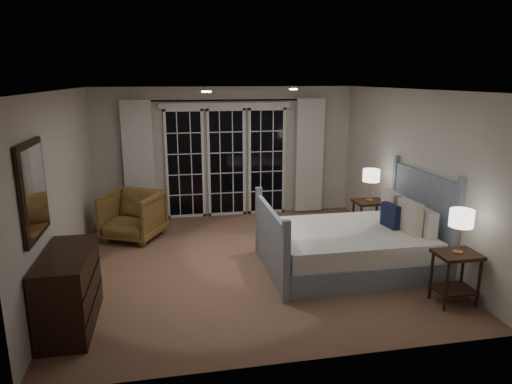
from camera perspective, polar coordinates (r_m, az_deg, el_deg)
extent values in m
plane|color=brown|center=(6.85, -0.89, -8.74)|extent=(5.00, 5.00, 0.00)
plane|color=white|center=(6.32, -0.98, 12.65)|extent=(5.00, 5.00, 0.00)
cube|color=beige|center=(6.53, -23.08, 0.48)|extent=(0.02, 5.00, 2.50)
cube|color=beige|center=(7.32, 18.73, 2.25)|extent=(0.02, 5.00, 2.50)
cube|color=beige|center=(8.90, -3.76, 4.96)|extent=(5.00, 0.02, 2.50)
cube|color=beige|center=(4.13, 5.19, -5.95)|extent=(5.00, 0.02, 2.50)
cube|color=black|center=(8.84, -8.87, 3.45)|extent=(0.66, 0.02, 2.02)
cube|color=black|center=(8.90, -3.71, 3.66)|extent=(0.66, 0.02, 2.02)
cube|color=black|center=(9.04, 1.33, 3.84)|extent=(0.66, 0.02, 2.02)
cube|color=white|center=(8.76, -3.82, 10.74)|extent=(2.50, 0.04, 0.10)
cylinder|color=black|center=(8.70, -3.78, 11.38)|extent=(3.50, 0.03, 0.03)
cube|color=silver|center=(8.75, -14.45, 3.72)|extent=(0.55, 0.10, 2.25)
cube|color=silver|center=(9.15, 6.68, 4.52)|extent=(0.55, 0.10, 2.25)
cylinder|color=white|center=(7.08, 4.70, 12.68)|extent=(0.12, 0.12, 0.01)
cylinder|color=white|center=(5.84, -6.21, 12.35)|extent=(0.12, 0.12, 0.01)
cube|color=#8796A3|center=(6.74, 11.30, -7.99)|extent=(2.14, 1.67, 0.31)
cube|color=silver|center=(6.64, 11.42, -5.70)|extent=(2.08, 1.61, 0.26)
cube|color=#8796A3|center=(7.06, 20.02, -3.08)|extent=(0.06, 1.67, 1.35)
cube|color=#8796A3|center=(6.30, 1.84, -6.25)|extent=(0.06, 1.67, 0.94)
cube|color=silver|center=(6.68, 19.99, -3.36)|extent=(0.14, 0.60, 0.36)
cube|color=silver|center=(7.21, 17.42, -1.90)|extent=(0.14, 0.60, 0.36)
cube|color=beige|center=(6.62, 18.65, -3.00)|extent=(0.16, 0.46, 0.45)
cube|color=beige|center=(7.09, 16.46, -1.71)|extent=(0.16, 0.46, 0.45)
cube|color=#151E3C|center=(6.81, 16.44, -2.86)|extent=(0.15, 0.35, 0.34)
cube|color=black|center=(5.94, 23.87, -7.15)|extent=(0.50, 0.40, 0.04)
cube|color=black|center=(6.11, 23.45, -11.09)|extent=(0.46, 0.36, 0.03)
cylinder|color=black|center=(5.83, 22.73, -10.86)|extent=(0.04, 0.04, 0.62)
cylinder|color=black|center=(6.06, 26.09, -10.25)|extent=(0.04, 0.04, 0.62)
cylinder|color=black|center=(6.07, 21.06, -9.69)|extent=(0.04, 0.04, 0.62)
cylinder|color=black|center=(6.29, 24.35, -9.16)|extent=(0.04, 0.04, 0.62)
cube|color=black|center=(7.88, 14.02, -1.21)|extent=(0.51, 0.40, 0.04)
cube|color=black|center=(8.01, 13.82, -4.35)|extent=(0.46, 0.36, 0.03)
cylinder|color=black|center=(7.74, 12.94, -3.92)|extent=(0.04, 0.04, 0.63)
cylinder|color=black|center=(7.92, 15.76, -3.69)|extent=(0.04, 0.04, 0.63)
cylinder|color=black|center=(8.02, 12.02, -3.23)|extent=(0.04, 0.04, 0.63)
cylinder|color=black|center=(8.19, 14.76, -3.02)|extent=(0.04, 0.04, 0.63)
cylinder|color=tan|center=(5.93, 23.90, -6.88)|extent=(0.12, 0.12, 0.02)
cylinder|color=tan|center=(5.88, 24.06, -5.37)|extent=(0.02, 0.02, 0.31)
cylinder|color=white|center=(5.80, 24.31, -2.99)|extent=(0.27, 0.27, 0.20)
cylinder|color=tan|center=(7.87, 14.03, -1.00)|extent=(0.12, 0.12, 0.02)
cylinder|color=tan|center=(7.83, 14.10, 0.18)|extent=(0.02, 0.02, 0.31)
cylinder|color=white|center=(7.77, 14.21, 2.03)|extent=(0.28, 0.28, 0.20)
imported|color=brown|center=(7.95, -15.14, -2.86)|extent=(1.17, 1.19, 0.81)
cube|color=black|center=(5.45, -22.33, -11.25)|extent=(0.50, 1.20, 0.85)
cube|color=black|center=(5.47, -19.51, -12.60)|extent=(0.01, 1.18, 0.01)
cube|color=black|center=(5.35, -19.76, -9.91)|extent=(0.01, 1.18, 0.01)
cube|color=black|center=(5.15, -26.11, 0.19)|extent=(0.04, 0.85, 1.00)
cube|color=white|center=(5.15, -25.84, 0.21)|extent=(0.01, 0.73, 0.88)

